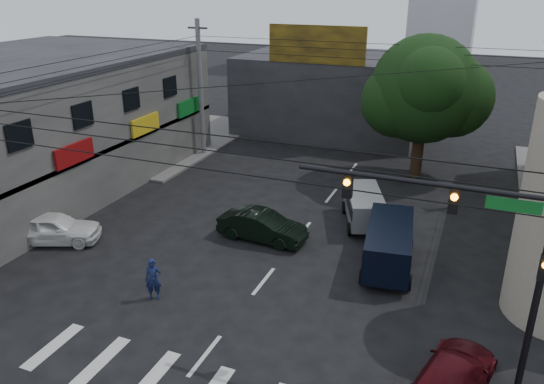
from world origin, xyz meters
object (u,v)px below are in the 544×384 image
Objects in this scene: street_tree at (424,90)px; traffic_gantry at (480,240)px; silver_minivan at (364,208)px; traffic_officer at (153,279)px; maroon_sedan at (453,376)px; navy_van at (389,247)px; utility_pole_far_left at (201,90)px; utility_pole_far_right at (544,118)px; dark_sedan at (262,226)px; white_compact at (53,228)px.

street_tree is 1.21× the size of traffic_gantry.
silver_minivan is 2.47× the size of traffic_officer.
traffic_officer is (-11.10, 0.97, 0.23)m from maroon_sedan.
silver_minivan is at bearing 19.42° from navy_van.
maroon_sedan is 11.14m from traffic_officer.
navy_van is (-3.18, 6.84, 0.33)m from maroon_sedan.
utility_pole_far_left is 21.00m from utility_pole_far_right.
white_compact is (-8.97, -3.92, 0.03)m from dark_sedan.
dark_sedan is at bearing 110.58° from silver_minivan.
maroon_sedan is at bearing -32.30° from traffic_officer.
dark_sedan is 0.86× the size of navy_van.
silver_minivan is (13.03, 7.46, 0.11)m from white_compact.
maroon_sedan is 2.70× the size of traffic_officer.
street_tree is at bearing -64.44° from maroon_sedan.
traffic_gantry is 11.94m from traffic_officer.
navy_van is at bearing -173.80° from silver_minivan.
traffic_gantry is at bearing -28.62° from traffic_officer.
dark_sedan is at bearing -49.59° from utility_pole_far_left.
utility_pole_far_left reaches higher than street_tree.
silver_minivan is (-1.47, -8.00, -4.63)m from street_tree.
utility_pole_far_right is 2.13× the size of dark_sedan.
traffic_gantry reaches higher than dark_sedan.
utility_pole_far_right is at bearing -77.93° from white_compact.
utility_pole_far_right is 2.17× the size of silver_minivan.
white_compact reaches higher than maroon_sedan.
traffic_gantry is at bearing -42.86° from utility_pole_far_left.
utility_pole_far_left is at bearing -29.80° from maroon_sedan.
utility_pole_far_left is 18.56m from traffic_officer.
utility_pole_far_right is at bearing -36.23° from navy_van.
navy_van is (-6.02, -10.87, -3.64)m from utility_pole_far_right.
utility_pole_far_right is 16.46m from dark_sedan.
street_tree is 5.08× the size of traffic_officer.
maroon_sedan is 7.55m from navy_van.
maroon_sedan is (18.16, -17.72, -3.97)m from utility_pole_far_left.
white_compact is at bearing 99.29° from silver_minivan.
traffic_gantry reaches higher than traffic_officer.
traffic_gantry is 4.20× the size of traffic_officer.
utility_pole_far_left is 14.97m from white_compact.
utility_pole_far_left reaches higher than maroon_sedan.
street_tree is 13.66m from dark_sedan.
silver_minivan is at bearing -82.70° from white_compact.
utility_pole_far_right is 5.37× the size of traffic_officer.
utility_pole_far_right is at bearing -69.18° from silver_minivan.
maroon_sedan is 1.09× the size of silver_minivan.
street_tree is at bearing 101.99° from traffic_gantry.
maroon_sedan is (-0.16, -0.71, -4.20)m from traffic_gantry.
navy_van is at bearing -118.96° from utility_pole_far_right.
utility_pole_far_right is at bearing 0.00° from utility_pole_far_left.
utility_pole_far_right is 1.84× the size of navy_van.
navy_van is (-3.34, 6.13, -3.87)m from traffic_gantry.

